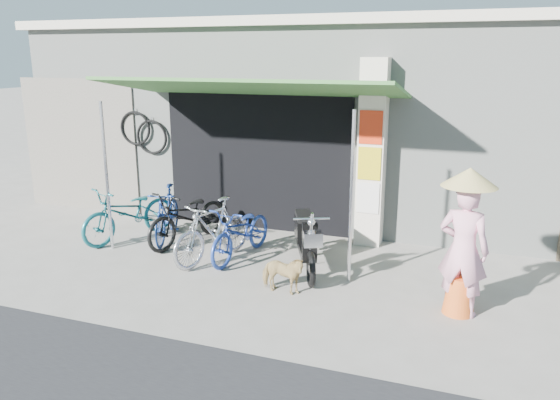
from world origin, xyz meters
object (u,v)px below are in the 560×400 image
(street_dog, at_px, (282,274))
(moped, at_px, (306,240))
(bike_black, at_px, (188,216))
(nun, at_px, (464,244))
(bike_silver, at_px, (213,231))
(bike_navy, at_px, (242,232))
(bike_blue, at_px, (167,214))
(bike_teal, at_px, (130,213))

(street_dog, bearing_deg, moped, 1.88)
(bike_black, relative_size, street_dog, 2.74)
(street_dog, xyz_separation_m, nun, (2.20, 0.19, 0.62))
(bike_silver, distance_m, moped, 1.42)
(bike_silver, relative_size, moped, 0.99)
(moped, bearing_deg, nun, -42.30)
(bike_silver, relative_size, bike_navy, 0.99)
(bike_blue, bearing_deg, bike_silver, -45.20)
(bike_blue, xyz_separation_m, bike_silver, (1.17, -0.62, 0.02))
(street_dog, bearing_deg, bike_black, 61.49)
(bike_silver, bearing_deg, street_dog, -10.51)
(bike_blue, distance_m, bike_black, 0.42)
(nun, bearing_deg, street_dog, 16.88)
(bike_black, distance_m, moped, 2.20)
(nun, bearing_deg, moped, -6.86)
(bike_blue, bearing_deg, nun, -31.29)
(bike_teal, relative_size, nun, 0.99)
(bike_black, height_order, street_dog, bike_black)
(bike_silver, height_order, nun, nun)
(bike_navy, xyz_separation_m, moped, (1.05, -0.08, 0.02))
(bike_navy, relative_size, moped, 1.00)
(bike_black, bearing_deg, street_dog, -17.16)
(bike_teal, relative_size, bike_blue, 1.17)
(moped, bearing_deg, street_dog, -115.44)
(bike_black, xyz_separation_m, moped, (2.16, -0.42, -0.02))
(bike_blue, height_order, bike_silver, bike_silver)
(nun, bearing_deg, bike_teal, 1.48)
(bike_teal, xyz_separation_m, bike_navy, (2.13, -0.17, -0.04))
(bike_teal, distance_m, bike_navy, 2.13)
(moped, distance_m, nun, 2.33)
(bike_black, height_order, nun, nun)
(bike_silver, distance_m, bike_navy, 0.44)
(street_dog, relative_size, moped, 0.39)
(bike_blue, height_order, nun, nun)
(bike_navy, bearing_deg, moped, 3.13)
(bike_teal, distance_m, nun, 5.45)
(bike_navy, relative_size, street_dog, 2.53)
(bike_teal, xyz_separation_m, bike_black, (1.01, 0.17, -0.01))
(bike_silver, height_order, moped, moped)
(bike_navy, height_order, street_dog, bike_navy)
(nun, bearing_deg, bike_navy, -2.32)
(bike_blue, height_order, bike_black, bike_black)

